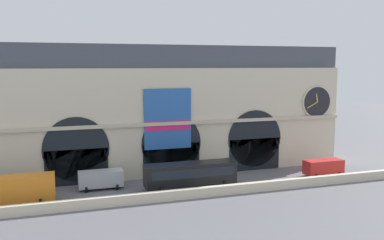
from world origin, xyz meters
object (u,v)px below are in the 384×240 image
at_px(box_truck_west, 19,189).
at_px(van_east, 323,167).
at_px(bus_center, 191,174).
at_px(van_midwest, 101,179).

relative_size(box_truck_west, van_east, 1.44).
xyz_separation_m(bus_center, van_east, (18.43, -0.15, -0.54)).
bearing_deg(box_truck_west, bus_center, 0.19).
distance_m(bus_center, van_east, 18.44).
bearing_deg(bus_center, box_truck_west, -179.81).
xyz_separation_m(box_truck_west, van_east, (37.40, -0.08, -0.45)).
distance_m(box_truck_west, van_east, 37.40).
bearing_deg(van_east, box_truck_west, 179.87).
bearing_deg(van_east, bus_center, 179.55).
bearing_deg(van_east, van_midwest, 173.53).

